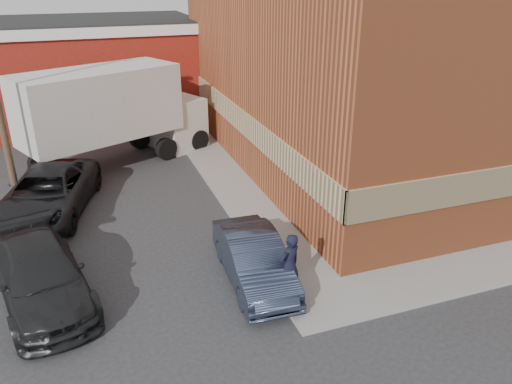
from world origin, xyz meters
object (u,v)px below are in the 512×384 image
object	(u,v)px
sedan	(254,259)
suv_a	(47,193)
box_truck	(118,109)
man	(290,265)
suv_b	(41,276)
brick_building	(390,53)
warehouse	(52,72)

from	to	relation	value
sedan	suv_a	size ratio (longest dim) A/B	0.74
suv_a	box_truck	bearing A→B (deg)	72.14
man	box_truck	world-z (taller)	box_truck
suv_b	box_truck	bearing A→B (deg)	59.89
brick_building	suv_b	world-z (taller)	brick_building
brick_building	suv_a	xyz separation A→B (m)	(-14.78, -1.66, -3.88)
box_truck	warehouse	bearing A→B (deg)	84.12
brick_building	man	xyz separation A→B (m)	(-8.70, -9.25, -3.66)
man	sedan	bearing A→B (deg)	-84.59
box_truck	suv_b	bearing A→B (deg)	-132.00
warehouse	suv_a	bearing A→B (deg)	-91.29
brick_building	suv_b	distance (m)	16.92
warehouse	sedan	bearing A→B (deg)	-74.81
suv_b	box_truck	distance (m)	10.56
sedan	box_truck	size ratio (longest dim) A/B	0.47
warehouse	suv_a	distance (m)	12.83
sedan	box_truck	distance (m)	11.41
brick_building	man	bearing A→B (deg)	-133.24
suv_a	suv_b	size ratio (longest dim) A/B	1.13
sedan	box_truck	xyz separation A→B (m)	(-2.44, 11.00, 1.78)
man	suv_a	distance (m)	9.73
box_truck	sedan	bearing A→B (deg)	-102.12
warehouse	sedan	world-z (taller)	warehouse
man	suv_b	world-z (taller)	man
sedan	brick_building	bearing A→B (deg)	44.20
warehouse	man	size ratio (longest dim) A/B	9.00
suv_a	box_truck	xyz separation A→B (m)	(3.05, 4.51, 1.68)
warehouse	man	xyz separation A→B (m)	(5.80, -20.25, -1.79)
brick_building	sedan	xyz separation A→B (m)	(-9.30, -8.15, -3.98)
sedan	suv_b	xyz separation A→B (m)	(-5.55, 1.06, 0.04)
warehouse	suv_b	world-z (taller)	warehouse
sedan	box_truck	bearing A→B (deg)	105.45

